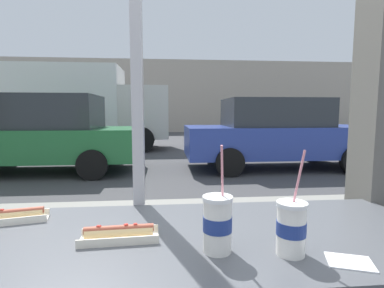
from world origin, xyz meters
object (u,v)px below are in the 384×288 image
object	(u,v)px
soda_cup_left	(291,227)
hotdog_tray_near	(14,216)
box_truck	(77,106)
parked_car_blue	(277,133)
hotdog_tray_far	(119,233)
soda_cup_right	(217,223)
parked_car_green	(44,134)

from	to	relation	value
soda_cup_left	hotdog_tray_near	world-z (taller)	soda_cup_left
hotdog_tray_near	box_truck	xyz separation A→B (m)	(-2.66, 10.23, 0.64)
hotdog_tray_near	parked_car_blue	size ratio (longest dim) A/B	0.05
hotdog_tray_far	parked_car_blue	distance (m)	6.86
box_truck	hotdog_tray_near	bearing A→B (deg)	-75.42
soda_cup_right	hotdog_tray_far	world-z (taller)	soda_cup_right
soda_cup_right	parked_car_blue	world-z (taller)	parked_car_blue
parked_car_blue	hotdog_tray_near	bearing A→B (deg)	-119.59
parked_car_blue	parked_car_green	bearing A→B (deg)	-180.00
soda_cup_left	parked_car_green	size ratio (longest dim) A/B	0.07
hotdog_tray_far	parked_car_green	world-z (taller)	parked_car_green
hotdog_tray_far	box_truck	bearing A→B (deg)	106.50
box_truck	hotdog_tray_far	bearing A→B (deg)	-73.50
soda_cup_left	parked_car_blue	distance (m)	6.79
parked_car_green	box_truck	bearing A→B (deg)	95.59
soda_cup_right	parked_car_blue	bearing A→B (deg)	67.12
soda_cup_left	soda_cup_right	distance (m)	0.22
soda_cup_left	box_truck	world-z (taller)	box_truck
soda_cup_left	parked_car_blue	size ratio (longest dim) A/B	0.07
soda_cup_left	hotdog_tray_near	xyz separation A→B (m)	(-0.95, 0.35, -0.06)
parked_car_green	hotdog_tray_far	bearing A→B (deg)	-66.60
hotdog_tray_far	parked_car_blue	size ratio (longest dim) A/B	0.06
soda_cup_right	soda_cup_left	bearing A→B (deg)	-9.77
parked_car_green	box_truck	distance (m)	4.34
box_truck	parked_car_green	bearing A→B (deg)	-84.41
hotdog_tray_near	soda_cup_left	bearing A→B (deg)	-20.19
soda_cup_right	box_truck	size ratio (longest dim) A/B	0.05
soda_cup_right	parked_car_green	xyz separation A→B (m)	(-2.98, 6.29, -0.18)
hotdog_tray_far	parked_car_green	distance (m)	6.74
soda_cup_right	box_truck	xyz separation A→B (m)	(-3.40, 10.55, 0.57)
soda_cup_right	hotdog_tray_near	bearing A→B (deg)	157.00
parked_car_green	parked_car_blue	bearing A→B (deg)	0.00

